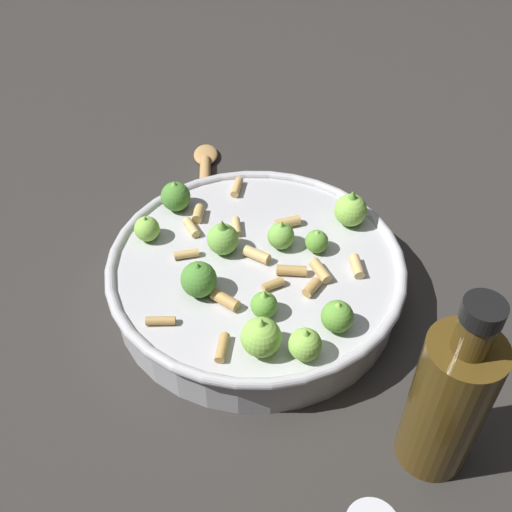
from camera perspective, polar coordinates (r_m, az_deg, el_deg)
The scene contains 4 objects.
ground_plane at distance 0.73m, azimuth 0.00°, elevation -3.49°, with size 2.40×2.40×0.00m, color #2D2B28.
cooking_pan at distance 0.71m, azimuth 0.01°, elevation -1.69°, with size 0.34×0.34×0.10m.
olive_oil_bottle at distance 0.57m, azimuth 17.37°, elevation -12.55°, with size 0.07×0.07×0.21m.
wooden_spoon at distance 0.88m, azimuth -4.74°, elevation 6.60°, with size 0.06×0.23×0.02m.
Camera 1 is at (0.05, -0.49, 0.54)m, focal length 43.33 mm.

